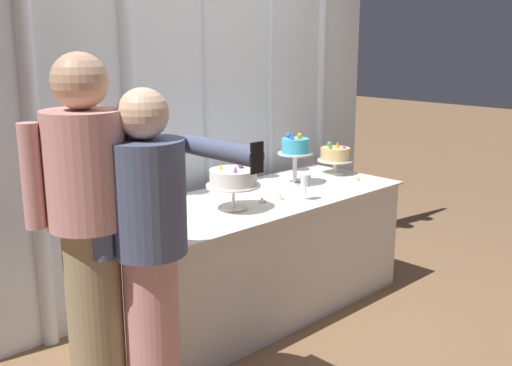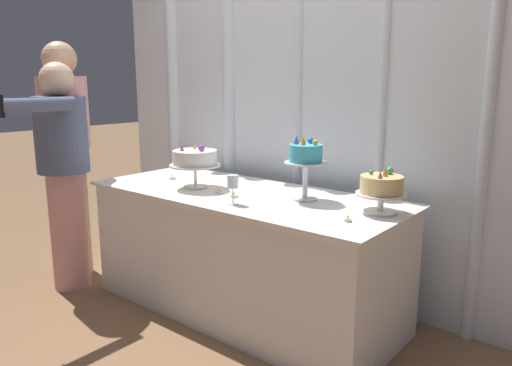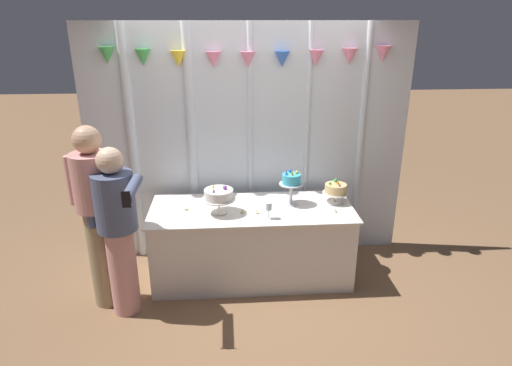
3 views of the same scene
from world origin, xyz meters
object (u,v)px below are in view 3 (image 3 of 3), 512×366
wine_glass (269,207)px  guest_man_pink_jacket (118,227)px  tealight_far_left (186,209)px  guest_man_dark_suit (97,211)px  cake_display_leftmost (219,195)px  tealight_far_right (335,211)px  cake_display_rightmost (336,190)px  tealight_near_left (242,212)px  cake_table (252,242)px  tealight_near_right (257,213)px  cake_display_center (291,181)px

wine_glass → guest_man_pink_jacket: (-1.30, -0.24, -0.03)m
tealight_far_left → guest_man_dark_suit: guest_man_dark_suit is taller
cake_display_leftmost → tealight_far_right: 1.11m
cake_display_rightmost → tealight_near_left: size_ratio=5.62×
cake_table → tealight_far_right: size_ratio=51.01×
guest_man_pink_jacket → tealight_near_right: bearing=16.8°
cake_display_leftmost → wine_glass: 0.48m
tealight_near_left → wine_glass: bearing=-30.7°
cake_display_leftmost → tealight_near_right: bearing=-5.8°
cake_display_center → tealight_far_right: (0.39, -0.23, -0.23)m
tealight_near_right → tealight_far_right: size_ratio=1.22×
cake_table → wine_glass: wine_glass is taller
guest_man_dark_suit → guest_man_pink_jacket: 0.26m
cake_display_leftmost → cake_display_center: (0.70, 0.16, 0.06)m
tealight_far_right → cake_display_leftmost: bearing=176.7°
tealight_near_left → guest_man_pink_jacket: size_ratio=0.03×
tealight_far_left → tealight_near_left: 0.55m
tealight_near_left → cake_display_leftmost: bearing=175.8°
tealight_near_left → tealight_far_left: bearing=168.7°
cake_display_rightmost → guest_man_dark_suit: guest_man_dark_suit is taller
cake_display_center → tealight_near_left: bearing=-159.7°
cake_table → cake_display_rightmost: (0.84, 0.09, 0.51)m
wine_glass → tealight_far_right: bearing=8.2°
cake_display_rightmost → guest_man_dark_suit: (-2.19, -0.42, 0.03)m
cake_table → cake_display_center: (0.39, 0.07, 0.62)m
cake_display_center → guest_man_dark_suit: (-1.75, -0.41, -0.08)m
cake_display_leftmost → tealight_far_right: size_ratio=8.17×
guest_man_pink_jacket → cake_table: bearing=22.8°
cake_table → guest_man_pink_jacket: size_ratio=1.29×
tealight_near_right → tealight_far_left: bearing=169.2°
cake_display_leftmost → cake_display_rightmost: 1.16m
cake_display_rightmost → tealight_far_right: size_ratio=6.61×
wine_glass → cake_table: bearing=119.5°
tealight_near_left → tealight_far_right: (0.88, -0.05, 0.00)m
cake_display_rightmost → wine_glass: bearing=-154.6°
cake_display_leftmost → tealight_far_left: size_ratio=6.78×
tealight_far_left → guest_man_pink_jacket: 0.72m
tealight_far_left → tealight_far_right: bearing=-6.2°
cake_display_center → guest_man_pink_jacket: bearing=-160.1°
guest_man_dark_suit → tealight_far_right: bearing=5.0°
wine_glass → tealight_far_right: 0.66m
cake_display_rightmost → guest_man_pink_jacket: 2.07m
cake_display_center → cake_display_rightmost: bearing=1.6°
tealight_near_right → guest_man_dark_suit: 1.42m
cake_table → guest_man_dark_suit: 1.50m
tealight_near_right → guest_man_pink_jacket: 1.25m
tealight_far_left → guest_man_dark_suit: 0.81m
tealight_far_right → tealight_far_left: bearing=173.8°
tealight_near_left → guest_man_pink_jacket: 1.13m
wine_glass → guest_man_dark_suit: guest_man_dark_suit is taller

